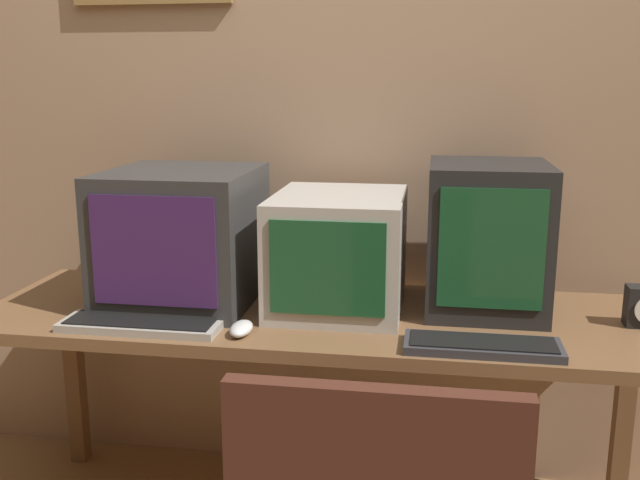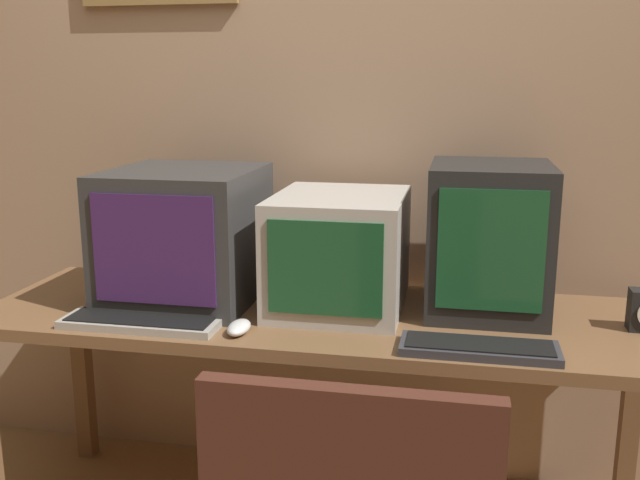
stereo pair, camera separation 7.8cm
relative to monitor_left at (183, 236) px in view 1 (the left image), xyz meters
The scene contains 8 objects.
wall_back 0.69m from the monitor_left, 41.94° to the left, with size 8.00×0.08×2.60m.
desk 0.52m from the monitor_left, ahead, with size 2.02×0.65×0.73m.
monitor_left is the anchor object (origin of this frame).
monitor_center 0.48m from the monitor_left, ahead, with size 0.38×0.48×0.34m.
monitor_right 0.92m from the monitor_left, ahead, with size 0.34×0.40×0.44m.
keyboard_main 0.34m from the monitor_left, 96.31° to the right, with size 0.45×0.15×0.03m.
keyboard_side 0.96m from the monitor_left, 17.93° to the right, with size 0.40×0.14×0.03m.
mouse_near_keyboard 0.42m from the monitor_left, 47.13° to the right, with size 0.06×0.11×0.03m.
Camera 1 is at (0.32, -1.29, 1.40)m, focal length 40.00 mm.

